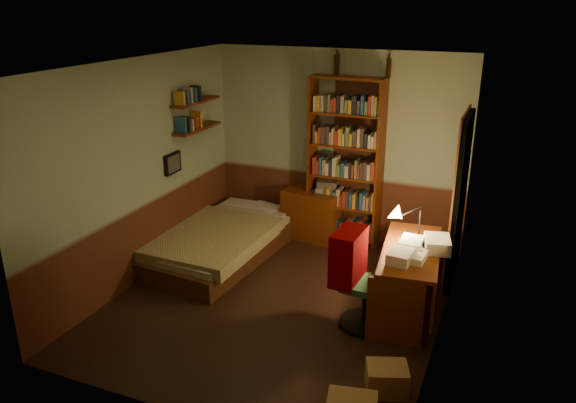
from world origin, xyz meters
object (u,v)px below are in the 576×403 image
at_px(dresser, 311,215).
at_px(desk, 409,280).
at_px(office_chair, 366,278).
at_px(bookshelf, 345,163).
at_px(cardboard_box_b, 387,379).
at_px(mini_stereo, 327,185).
at_px(bed, 220,231).
at_px(desk_lamp, 420,217).

xyz_separation_m(dresser, desk, (1.65, -1.44, 0.03)).
distance_m(desk, office_chair, 0.61).
bearing_deg(bookshelf, desk, -46.71).
bearing_deg(desk, office_chair, -133.99).
relative_size(dresser, bookshelf, 0.34).
xyz_separation_m(bookshelf, office_chair, (0.86, -1.99, -0.58)).
bearing_deg(dresser, office_chair, -46.30).
bearing_deg(office_chair, cardboard_box_b, -60.70).
height_order(mini_stereo, desk, mini_stereo).
xyz_separation_m(bed, bookshelf, (1.35, 1.05, 0.80)).
relative_size(bed, office_chair, 2.04).
height_order(dresser, office_chair, office_chair).
height_order(mini_stereo, desk_lamp, desk_lamp).
xyz_separation_m(dresser, cardboard_box_b, (1.76, -2.83, -0.22)).
bearing_deg(office_chair, desk, 55.82).
distance_m(bookshelf, office_chair, 2.24).
bearing_deg(cardboard_box_b, bed, 145.05).
relative_size(mini_stereo, bookshelf, 0.12).
height_order(dresser, cardboard_box_b, dresser).
relative_size(desk, desk_lamp, 2.57).
height_order(bed, desk, desk).
height_order(bed, office_chair, office_chair).
distance_m(bed, desk, 2.60).
relative_size(office_chair, cardboard_box_b, 3.18).
bearing_deg(dresser, cardboard_box_b, -48.86).
distance_m(mini_stereo, desk, 2.18).
distance_m(bookshelf, desk, 2.09).
distance_m(bed, cardboard_box_b, 3.26).
distance_m(bed, bookshelf, 1.89).
bearing_deg(bed, desk, -5.98).
bearing_deg(mini_stereo, dresser, -159.06).
bearing_deg(bed, cardboard_box_b, -30.46).
bearing_deg(cardboard_box_b, desk, 94.38).
relative_size(mini_stereo, desk, 0.20).
bearing_deg(bed, bookshelf, 42.46).
xyz_separation_m(mini_stereo, bookshelf, (0.26, -0.04, 0.37)).
height_order(bed, dresser, dresser).
distance_m(dresser, desk, 2.19).
bearing_deg(desk, mini_stereo, 126.52).
height_order(bookshelf, desk, bookshelf).
relative_size(dresser, mini_stereo, 2.83).
xyz_separation_m(bed, desk_lamp, (2.59, -0.25, 0.68)).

